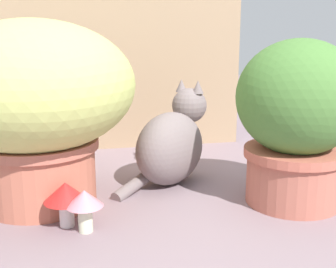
{
  "coord_description": "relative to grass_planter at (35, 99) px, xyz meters",
  "views": [
    {
      "loc": [
        -0.12,
        -1.13,
        0.47
      ],
      "look_at": [
        0.12,
        0.05,
        0.18
      ],
      "focal_mm": 48.06,
      "sensor_mm": 36.0,
      "label": 1
    }
  ],
  "objects": [
    {
      "name": "ground_plane",
      "position": [
        0.23,
        -0.07,
        -0.29
      ],
      "size": [
        6.0,
        6.0,
        0.0
      ],
      "primitive_type": "plane",
      "color": "gray"
    },
    {
      "name": "leafy_planter",
      "position": [
        0.67,
        -0.14,
        -0.05
      ],
      "size": [
        0.33,
        0.33,
        0.44
      ],
      "color": "#B66452",
      "rests_on": "ground"
    },
    {
      "name": "mushroom_ornament_red",
      "position": [
        0.07,
        -0.17,
        -0.21
      ],
      "size": [
        0.11,
        0.11,
        0.11
      ],
      "color": "silver",
      "rests_on": "ground"
    },
    {
      "name": "grass_planter",
      "position": [
        0.0,
        0.0,
        0.0
      ],
      "size": [
        0.52,
        0.52,
        0.49
      ],
      "color": "#BD6851",
      "rests_on": "ground"
    },
    {
      "name": "cardboard_backdrop",
      "position": [
        0.24,
        0.53,
        0.17
      ],
      "size": [
        1.02,
        0.03,
        0.92
      ],
      "primitive_type": "cube",
      "color": "tan",
      "rests_on": "ground"
    },
    {
      "name": "mushroom_ornament_pink",
      "position": [
        0.11,
        -0.2,
        -0.21
      ],
      "size": [
        0.09,
        0.09,
        0.1
      ],
      "color": "silver",
      "rests_on": "ground"
    },
    {
      "name": "cat",
      "position": [
        0.39,
        0.09,
        -0.16
      ],
      "size": [
        0.35,
        0.31,
        0.32
      ],
      "color": "slate",
      "rests_on": "ground"
    }
  ]
}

